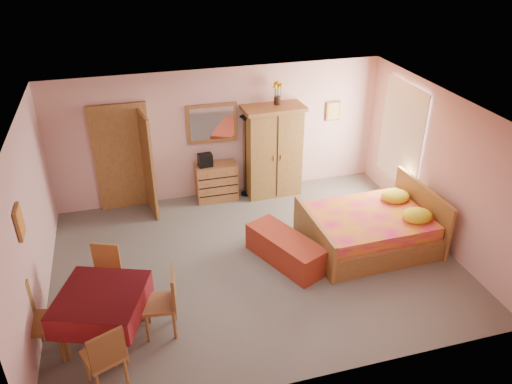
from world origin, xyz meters
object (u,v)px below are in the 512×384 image
object	(u,v)px
wall_mirror	(212,123)
wardrobe	(273,151)
chair_west	(46,322)
sunflower_vase	(277,93)
chest_of_drawers	(217,182)
stereo	(205,160)
chair_south	(103,354)
floor_lamp	(246,157)
dining_table	(104,317)
bench	(285,249)
bed	(369,220)
chair_north	(104,278)
chair_east	(160,303)

from	to	relation	value
wall_mirror	wardrobe	bearing A→B (deg)	-9.84
chair_west	sunflower_vase	bearing A→B (deg)	141.68
chest_of_drawers	stereo	size ratio (longest dim) A/B	3.00
stereo	chair_south	world-z (taller)	stereo
chair_west	floor_lamp	bearing A→B (deg)	146.22
floor_lamp	chair_west	world-z (taller)	floor_lamp
wall_mirror	chair_west	bearing A→B (deg)	-126.21
wardrobe	sunflower_vase	bearing A→B (deg)	40.38
chair_west	wall_mirror	bearing A→B (deg)	153.19
stereo	chair_south	distance (m)	4.61
wardrobe	stereo	bearing A→B (deg)	176.08
chair_south	chair_west	world-z (taller)	chair_west
stereo	floor_lamp	world-z (taller)	floor_lamp
stereo	dining_table	world-z (taller)	stereo
dining_table	wardrobe	bearing A→B (deg)	44.51
floor_lamp	wardrobe	size ratio (longest dim) A/B	0.91
bench	chair_west	size ratio (longest dim) A/B	1.39
chest_of_drawers	bed	bearing A→B (deg)	-45.94
dining_table	bed	bearing A→B (deg)	13.76
floor_lamp	dining_table	bearing A→B (deg)	-129.92
floor_lamp	stereo	bearing A→B (deg)	-178.22
chest_of_drawers	chair_south	bearing A→B (deg)	-117.91
wall_mirror	bed	distance (m)	3.48
stereo	wardrobe	world-z (taller)	wardrobe
chair_south	chair_north	size ratio (longest dim) A/B	1.03
sunflower_vase	bench	world-z (taller)	sunflower_vase
sunflower_vase	chair_south	distance (m)	5.67
chest_of_drawers	chair_north	xyz separation A→B (m)	(-2.21, -2.61, 0.08)
bed	bench	bearing A→B (deg)	-178.36
sunflower_vase	chair_east	distance (m)	4.70
sunflower_vase	chest_of_drawers	bearing A→B (deg)	-177.97
wall_mirror	chair_west	size ratio (longest dim) A/B	0.95
chest_of_drawers	wall_mirror	size ratio (longest dim) A/B	0.82
wardrobe	sunflower_vase	distance (m)	1.17
bench	chair_west	bearing A→B (deg)	-163.70
chest_of_drawers	stereo	xyz separation A→B (m)	(-0.21, -0.01, 0.51)
sunflower_vase	chair_east	size ratio (longest dim) A/B	0.46
wardrobe	chest_of_drawers	bearing A→B (deg)	175.40
sunflower_vase	bed	size ratio (longest dim) A/B	0.21
stereo	dining_table	size ratio (longest dim) A/B	0.25
chair_south	dining_table	bearing A→B (deg)	67.14
sunflower_vase	bench	distance (m)	3.10
bench	dining_table	world-z (taller)	dining_table
dining_table	chair_south	bearing A→B (deg)	-90.74
floor_lamp	bed	distance (m)	2.81
floor_lamp	bed	size ratio (longest dim) A/B	0.80
stereo	bench	xyz separation A→B (m)	(0.86, -2.36, -0.65)
chest_of_drawers	wardrobe	xyz separation A→B (m)	(1.16, -0.05, 0.55)
chair_north	wall_mirror	bearing A→B (deg)	-105.10
dining_table	chair_south	xyz separation A→B (m)	(-0.01, -0.76, 0.08)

